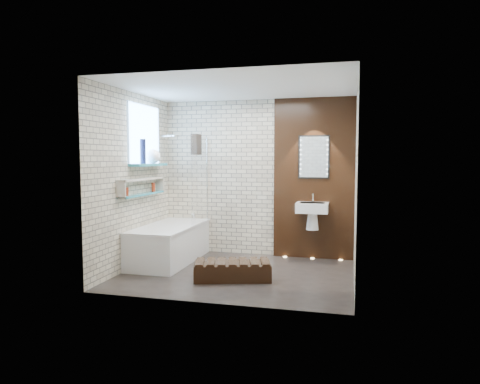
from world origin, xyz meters
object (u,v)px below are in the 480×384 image
(led_mirror, at_px, (314,157))
(bathtub, at_px, (170,243))
(bath_screen, at_px, (200,180))
(walnut_step, at_px, (232,271))
(washbasin, at_px, (312,211))

(led_mirror, bearing_deg, bathtub, -160.22)
(bath_screen, bearing_deg, walnut_step, -53.52)
(walnut_step, bearing_deg, washbasin, 55.62)
(bath_screen, xyz_separation_m, washbasin, (1.82, 0.18, -0.49))
(bathtub, distance_m, walnut_step, 1.46)
(bathtub, relative_size, washbasin, 3.00)
(bath_screen, bearing_deg, washbasin, 5.78)
(bathtub, distance_m, bath_screen, 1.14)
(bath_screen, distance_m, walnut_step, 1.88)
(bath_screen, relative_size, led_mirror, 2.00)
(bathtub, bearing_deg, bath_screen, 51.10)
(bathtub, height_order, bath_screen, bath_screen)
(bathtub, distance_m, washbasin, 2.32)
(bath_screen, distance_m, led_mirror, 1.89)
(bath_screen, height_order, led_mirror, led_mirror)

